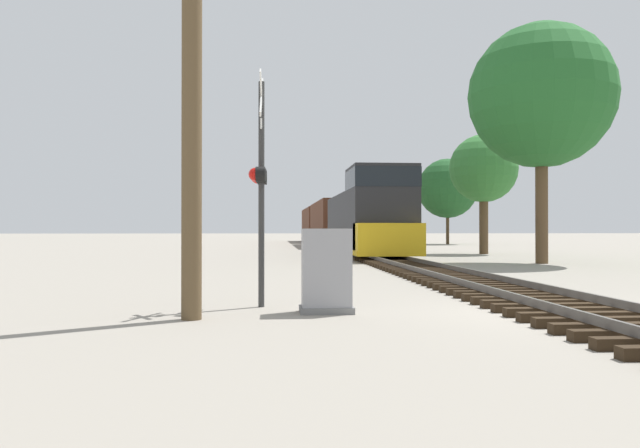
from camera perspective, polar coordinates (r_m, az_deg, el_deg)
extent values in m
plane|color=gray|center=(12.29, 21.73, -7.65)|extent=(400.00, 400.00, 0.00)
cube|color=black|center=(10.45, 26.87, -8.47)|extent=(2.60, 0.22, 0.16)
cube|color=black|center=(10.96, 25.23, -8.10)|extent=(2.60, 0.22, 0.16)
cube|color=black|center=(11.48, 23.73, -7.75)|extent=(2.60, 0.22, 0.16)
cube|color=black|center=(12.01, 22.37, -7.43)|extent=(2.60, 0.22, 0.16)
cube|color=black|center=(12.55, 21.12, -7.14)|extent=(2.60, 0.22, 0.16)
cube|color=black|center=(13.09, 19.98, -6.86)|extent=(2.60, 0.22, 0.16)
cube|color=black|center=(13.63, 18.93, -6.60)|extent=(2.60, 0.22, 0.16)
cube|color=black|center=(14.18, 17.96, -6.37)|extent=(2.60, 0.22, 0.16)
cube|color=black|center=(14.74, 17.06, -6.14)|extent=(2.60, 0.22, 0.16)
cube|color=black|center=(15.29, 16.24, -5.94)|extent=(2.60, 0.22, 0.16)
cube|color=black|center=(15.85, 15.46, -5.74)|extent=(2.60, 0.22, 0.16)
cube|color=black|center=(16.42, 14.75, -5.56)|extent=(2.60, 0.22, 0.16)
cube|color=black|center=(16.98, 14.08, -5.39)|extent=(2.60, 0.22, 0.16)
cube|color=black|center=(17.55, 13.45, -5.23)|extent=(2.60, 0.22, 0.16)
cube|color=black|center=(18.12, 12.87, -5.08)|extent=(2.60, 0.22, 0.16)
cube|color=black|center=(18.69, 12.32, -4.94)|extent=(2.60, 0.22, 0.16)
cube|color=black|center=(19.27, 11.80, -4.81)|extent=(2.60, 0.22, 0.16)
cube|color=black|center=(19.84, 11.31, -4.68)|extent=(2.60, 0.22, 0.16)
cube|color=black|center=(20.42, 10.85, -4.56)|extent=(2.60, 0.22, 0.16)
cube|color=black|center=(20.99, 10.42, -4.45)|extent=(2.60, 0.22, 0.16)
cube|color=black|center=(21.57, 10.01, -4.34)|extent=(2.60, 0.22, 0.16)
cube|color=black|center=(22.15, 9.62, -4.24)|extent=(2.60, 0.22, 0.16)
cube|color=black|center=(22.74, 9.25, -4.14)|extent=(2.60, 0.22, 0.16)
cube|color=black|center=(23.32, 8.90, -4.05)|extent=(2.60, 0.22, 0.16)
cube|color=black|center=(23.90, 8.57, -3.96)|extent=(2.60, 0.22, 0.16)
cube|color=black|center=(24.48, 8.25, -3.88)|extent=(2.60, 0.22, 0.16)
cube|color=black|center=(25.07, 7.95, -3.80)|extent=(2.60, 0.22, 0.16)
cube|color=black|center=(25.65, 7.66, -3.72)|extent=(2.60, 0.22, 0.16)
cube|color=black|center=(26.24, 7.38, -3.65)|extent=(2.60, 0.22, 0.16)
cube|color=black|center=(26.83, 7.12, -3.58)|extent=(2.60, 0.22, 0.16)
cube|color=black|center=(27.41, 6.87, -3.51)|extent=(2.60, 0.22, 0.16)
cube|color=black|center=(28.00, 6.63, -3.45)|extent=(2.60, 0.22, 0.16)
cube|color=black|center=(28.59, 6.39, -3.39)|extent=(2.60, 0.22, 0.16)
cube|color=black|center=(29.18, 6.17, -3.33)|extent=(2.60, 0.22, 0.16)
cube|color=black|center=(29.77, 5.96, -3.27)|extent=(2.60, 0.22, 0.16)
cube|color=black|center=(30.36, 5.75, -3.22)|extent=(2.60, 0.22, 0.16)
cube|color=black|center=(30.95, 5.56, -3.16)|extent=(2.60, 0.22, 0.16)
cube|color=#56514C|center=(11.96, 18.62, -6.72)|extent=(0.07, 160.00, 0.15)
cube|color=#56514C|center=(12.59, 24.68, -6.39)|extent=(0.07, 160.00, 0.15)
cube|color=#232326|center=(39.21, 3.42, 0.19)|extent=(2.62, 12.26, 3.34)
cube|color=#232326|center=(30.75, 5.61, 1.24)|extent=(3.08, 3.85, 4.29)
cube|color=black|center=(30.83, 5.61, 4.07)|extent=(3.11, 3.89, 0.94)
cube|color=gold|center=(28.84, 6.28, -1.41)|extent=(3.08, 1.75, 1.50)
cube|color=gold|center=(36.63, 3.98, -2.19)|extent=(3.15, 17.16, 0.24)
cube|color=black|center=(31.01, 5.53, -2.38)|extent=(1.58, 2.20, 1.00)
cube|color=black|center=(42.26, 2.85, -1.87)|extent=(1.58, 2.20, 1.00)
cube|color=#4C2819|center=(55.11, 1.14, 0.14)|extent=(2.93, 15.76, 3.60)
cube|color=black|center=(50.03, 1.71, -1.70)|extent=(1.58, 2.20, 0.90)
cube|color=black|center=(60.22, 0.66, -1.49)|extent=(1.58, 2.20, 0.90)
cube|color=#4C2819|center=(72.81, -0.23, 0.00)|extent=(2.93, 15.76, 3.60)
cube|color=black|center=(67.71, 0.09, -1.37)|extent=(1.58, 2.20, 0.90)
cube|color=black|center=(77.92, -0.51, -1.25)|extent=(1.58, 2.20, 0.90)
cylinder|color=#333333|center=(12.43, -5.38, 2.73)|extent=(0.12, 0.12, 4.47)
cube|color=white|center=(12.68, -5.37, 11.51)|extent=(0.06, 0.93, 0.93)
cube|color=white|center=(12.68, -5.37, 11.51)|extent=(0.06, 0.93, 0.93)
cube|color=black|center=(12.45, -5.38, 4.40)|extent=(0.09, 0.86, 0.06)
cylinder|color=black|center=(12.80, -5.29, 4.27)|extent=(0.19, 0.31, 0.30)
sphere|color=red|center=(12.80, -5.74, 4.27)|extent=(0.26, 0.26, 0.26)
cylinder|color=black|center=(12.45, -5.38, 4.40)|extent=(0.19, 0.31, 0.30)
sphere|color=red|center=(12.46, -5.84, 4.40)|extent=(0.26, 0.26, 0.26)
cylinder|color=black|center=(12.10, -5.47, 4.54)|extent=(0.19, 0.31, 0.30)
sphere|color=red|center=(12.11, -5.94, 4.54)|extent=(0.26, 0.26, 0.26)
cube|color=white|center=(12.58, -5.37, 9.05)|extent=(0.04, 0.32, 0.20)
cube|color=slate|center=(11.60, 0.58, -7.82)|extent=(0.99, 0.66, 0.12)
cube|color=#939399|center=(11.52, 0.58, -3.99)|extent=(0.90, 0.60, 1.43)
cylinder|color=brown|center=(11.31, -11.63, 15.73)|extent=(0.35, 0.35, 9.39)
cylinder|color=brown|center=(29.54, 19.61, 1.98)|extent=(0.55, 0.55, 5.57)
sphere|color=#236028|center=(30.11, 19.58, 11.00)|extent=(6.45, 6.45, 6.45)
cylinder|color=brown|center=(39.63, 14.74, 0.24)|extent=(0.54, 0.54, 4.02)
sphere|color=#337533|center=(39.80, 14.73, 4.95)|extent=(4.19, 4.19, 4.19)
cylinder|color=#473521|center=(63.98, 11.59, -0.11)|extent=(0.32, 0.32, 3.84)
sphere|color=#1E5123|center=(64.11, 11.58, 3.22)|extent=(5.99, 5.99, 5.99)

